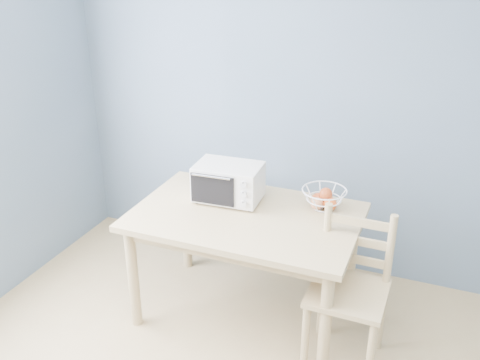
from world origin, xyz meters
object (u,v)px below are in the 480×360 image
at_px(dining_chair, 349,292).
at_px(fruit_basket, 324,199).
at_px(toaster_oven, 226,181).
at_px(dining_table, 246,228).

bearing_deg(dining_chair, fruit_basket, 124.42).
distance_m(toaster_oven, dining_chair, 1.03).
distance_m(toaster_oven, fruit_basket, 0.64).
height_order(dining_table, toaster_oven, toaster_oven).
xyz_separation_m(dining_table, toaster_oven, (-0.19, 0.14, 0.23)).
xyz_separation_m(toaster_oven, dining_chair, (0.89, -0.29, -0.43)).
bearing_deg(fruit_basket, toaster_oven, -169.78).
bearing_deg(toaster_oven, fruit_basket, 6.95).
bearing_deg(dining_table, toaster_oven, 143.81).
distance_m(fruit_basket, dining_chair, 0.61).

